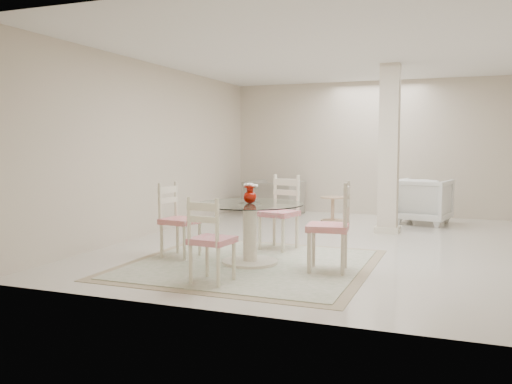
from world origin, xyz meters
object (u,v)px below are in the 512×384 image
(red_vase, at_px, (250,194))
(recliner_taupe, at_px, (274,198))
(dining_chair_south, at_px, (209,234))
(armchair_white, at_px, (423,201))
(dining_table, at_px, (250,233))
(dining_chair_east, at_px, (334,220))
(side_table, at_px, (333,210))
(dining_chair_north, at_px, (281,207))
(dining_chair_west, at_px, (176,214))
(column, at_px, (389,149))

(red_vase, xyz_separation_m, recliner_taupe, (-1.26, 4.53, -0.50))
(dining_chair_south, height_order, armchair_white, dining_chair_south)
(red_vase, distance_m, recliner_taupe, 4.73)
(dining_table, height_order, dining_chair_south, dining_chair_south)
(dining_chair_east, relative_size, dining_chair_south, 1.13)
(dining_table, distance_m, recliner_taupe, 4.70)
(side_table, bearing_deg, armchair_white, 13.27)
(dining_chair_north, xyz_separation_m, dining_chair_west, (-1.07, -0.97, -0.04))
(dining_chair_north, xyz_separation_m, armchair_white, (1.63, 3.23, -0.18))
(dining_chair_west, bearing_deg, dining_table, -86.61)
(side_table, bearing_deg, dining_table, -91.59)
(armchair_white, bearing_deg, side_table, 25.21)
(dining_chair_east, bearing_deg, recliner_taupe, -160.76)
(dining_table, distance_m, dining_chair_north, 1.04)
(column, relative_size, side_table, 5.78)
(dining_table, xyz_separation_m, recliner_taupe, (-1.26, 4.53, -0.03))
(red_vase, relative_size, recliner_taupe, 0.23)
(dining_table, relative_size, dining_chair_south, 1.28)
(dining_table, height_order, armchair_white, armchair_white)
(dining_chair_north, bearing_deg, dining_table, -79.99)
(dining_chair_south, bearing_deg, dining_chair_west, -42.40)
(dining_chair_south, bearing_deg, red_vase, -87.47)
(dining_chair_east, bearing_deg, dining_chair_west, -99.39)
(dining_table, relative_size, dining_chair_north, 1.14)
(recliner_taupe, relative_size, armchair_white, 1.17)
(dining_chair_east, distance_m, dining_chair_west, 2.04)
(dining_table, bearing_deg, dining_chair_west, 177.48)
(dining_chair_west, bearing_deg, side_table, -10.46)
(column, bearing_deg, armchair_white, 69.24)
(red_vase, bearing_deg, dining_chair_north, 86.98)
(dining_chair_north, height_order, armchair_white, dining_chair_north)
(armchair_white, bearing_deg, dining_chair_north, 75.13)
(dining_chair_west, bearing_deg, column, -31.08)
(dining_chair_west, xyz_separation_m, armchair_white, (2.70, 4.20, -0.14))
(side_table, bearing_deg, dining_chair_west, -106.36)
(armchair_white, bearing_deg, dining_chair_south, 83.75)
(dining_table, distance_m, red_vase, 0.47)
(dining_table, relative_size, dining_chair_west, 1.22)
(dining_table, bearing_deg, armchair_white, 68.37)
(red_vase, relative_size, dining_chair_south, 0.24)
(side_table, bearing_deg, recliner_taupe, 154.27)
(dining_chair_east, bearing_deg, dining_table, -98.93)
(dining_chair_north, bearing_deg, dining_chair_west, -124.64)
(column, xyz_separation_m, dining_chair_south, (-1.26, -4.02, -0.83))
(dining_table, bearing_deg, dining_chair_east, -1.59)
(dining_chair_west, height_order, recliner_taupe, dining_chair_west)
(armchair_white, bearing_deg, recliner_taupe, 6.37)
(recliner_taupe, bearing_deg, dining_chair_east, 123.08)
(dining_table, height_order, dining_chair_west, dining_chair_west)
(red_vase, xyz_separation_m, armchair_white, (1.68, 4.24, -0.43))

